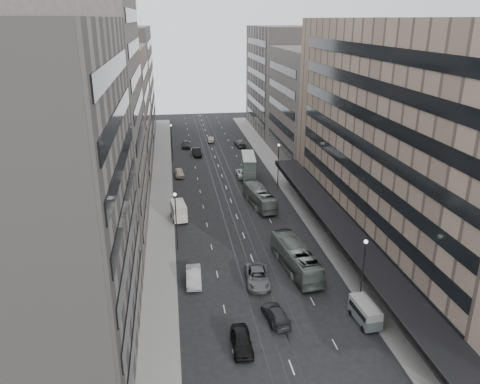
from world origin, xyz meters
TOP-DOWN VIEW (x-y plane):
  - ground at (0.00, 0.00)m, footprint 220.00×220.00m
  - sidewalk_right at (12.00, 37.50)m, footprint 4.00×125.00m
  - sidewalk_left at (-12.00, 37.50)m, footprint 4.00×125.00m
  - department_store at (21.45, 8.00)m, footprint 19.20×60.00m
  - building_right_mid at (21.50, 52.00)m, footprint 15.00×28.00m
  - building_right_far at (21.50, 82.00)m, footprint 15.00×32.00m
  - building_left_a at (-21.50, -8.00)m, footprint 15.00×28.00m
  - building_left_b at (-21.50, 19.00)m, footprint 15.00×26.00m
  - building_left_c at (-21.50, 46.00)m, footprint 15.00×28.00m
  - building_left_d at (-21.50, 79.00)m, footprint 15.00×38.00m
  - lamp_right_near at (9.70, -5.00)m, footprint 0.44×0.44m
  - lamp_right_far at (9.70, 35.00)m, footprint 0.44×0.44m
  - lamp_left_near at (-9.70, 12.00)m, footprint 0.44×0.44m
  - lamp_left_far at (-9.70, 55.00)m, footprint 0.44×0.44m
  - bus_near at (4.94, 4.19)m, footprint 4.04×12.20m
  - bus_far at (4.48, 26.22)m, footprint 4.12×11.51m
  - double_decker at (5.00, 40.35)m, footprint 3.48×8.95m
  - vw_microbus at (9.20, -7.54)m, footprint 2.24×4.44m
  - panel_van at (-9.20, 22.10)m, footprint 2.69×4.75m
  - sedan_0 at (-4.12, -9.67)m, footprint 2.09×4.90m
  - sedan_1 at (-7.98, 3.00)m, footprint 1.91×5.10m
  - sedan_2 at (-0.41, 1.78)m, footprint 3.33×6.29m
  - sedan_3 at (0.15, -5.83)m, footprint 2.66×5.24m
  - sedan_4 at (-8.50, 43.86)m, footprint 2.08×4.63m
  - sedan_5 at (-4.09, 58.55)m, footprint 2.04×5.30m
  - sedan_6 at (4.13, 41.80)m, footprint 2.67×5.79m
  - sedan_7 at (7.13, 65.46)m, footprint 2.72×5.86m
  - sedan_8 at (-6.23, 66.37)m, footprint 2.00×4.94m
  - sedan_9 at (0.39, 71.00)m, footprint 1.82×4.23m

SIDE VIEW (x-z plane):
  - ground at x=0.00m, z-range 0.00..0.00m
  - sidewalk_right at x=12.00m, z-range 0.00..0.15m
  - sidewalk_left at x=-12.00m, z-range 0.00..0.15m
  - sedan_9 at x=0.39m, z-range 0.00..1.35m
  - sedan_3 at x=0.15m, z-range 0.00..1.46m
  - sedan_4 at x=-8.50m, z-range 0.00..1.54m
  - sedan_6 at x=4.13m, z-range 0.00..1.61m
  - sedan_0 at x=-4.12m, z-range 0.00..1.65m
  - sedan_7 at x=7.13m, z-range 0.00..1.66m
  - sedan_1 at x=-7.98m, z-range 0.00..1.66m
  - sedan_8 at x=-6.23m, z-range 0.00..1.68m
  - sedan_2 at x=-0.41m, z-range 0.00..1.68m
  - sedan_5 at x=-4.09m, z-range 0.00..1.72m
  - vw_microbus at x=9.20m, z-range 0.13..2.46m
  - bus_far at x=4.48m, z-range 0.00..3.14m
  - panel_van at x=-9.20m, z-range 0.15..3.00m
  - bus_near at x=4.94m, z-range 0.00..3.33m
  - double_decker at x=5.00m, z-range 0.19..4.97m
  - lamp_right_near at x=9.70m, z-range 1.04..9.36m
  - lamp_right_far at x=9.70m, z-range 1.04..9.36m
  - lamp_left_near at x=-9.70m, z-range 1.04..9.36m
  - lamp_left_far at x=-9.70m, z-range 1.04..9.36m
  - building_right_mid at x=21.50m, z-range 0.00..24.00m
  - building_left_c at x=-21.50m, z-range 0.00..25.00m
  - building_right_far at x=21.50m, z-range 0.00..28.00m
  - building_left_d at x=-21.50m, z-range 0.00..28.00m
  - department_store at x=21.45m, z-range -0.05..29.95m
  - building_left_a at x=-21.50m, z-range 0.00..30.00m
  - building_left_b at x=-21.50m, z-range 0.00..34.00m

